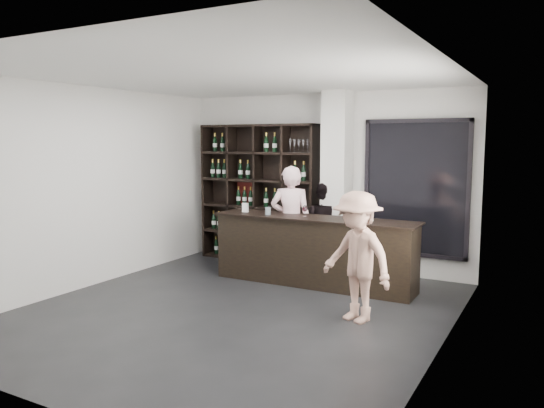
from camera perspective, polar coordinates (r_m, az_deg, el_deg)
The scene contains 12 objects.
floor at distance 6.78m, azimuth -4.03°, elevation -11.47°, with size 5.00×5.50×0.01m, color black.
wine_shelf at distance 9.27m, azimuth -1.47°, elevation 1.13°, with size 2.20×0.35×2.40m, color black, non-canonical shape.
structural_column at distance 8.51m, azimuth 6.96°, elevation 2.26°, with size 0.40×0.40×2.90m, color silver.
glass_panel at distance 8.36m, azimuth 15.18°, elevation 1.64°, with size 1.60×0.08×2.10m.
tasting_counter at distance 7.85m, azimuth 4.47°, elevation -5.06°, with size 3.08×0.64×1.01m.
taster_pink at distance 8.22m, azimuth 2.05°, elevation -1.93°, with size 0.63×0.42×1.74m, color #FFCDD1.
taster_black at distance 8.60m, azimuth 5.60°, elevation -2.45°, with size 0.72×0.56×1.48m, color black.
customer at distance 6.30m, azimuth 9.12°, elevation -5.63°, with size 1.00×0.57×1.54m, color tan.
wine_glass at distance 7.78m, azimuth 3.56°, elevation -0.68°, with size 0.08×0.08×0.19m, color white, non-canonical shape.
spit_cup at distance 7.98m, azimuth -0.44°, elevation -0.76°, with size 0.09×0.09×0.11m, color silver.
napkin_stack at distance 7.47m, azimuth 10.34°, elevation -1.76°, with size 0.12×0.12×0.02m, color white.
card_stand at distance 8.28m, azimuth -2.89°, elevation -0.39°, with size 0.09×0.05×0.14m, color white.
Camera 1 is at (3.50, -5.40, 2.13)m, focal length 35.00 mm.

